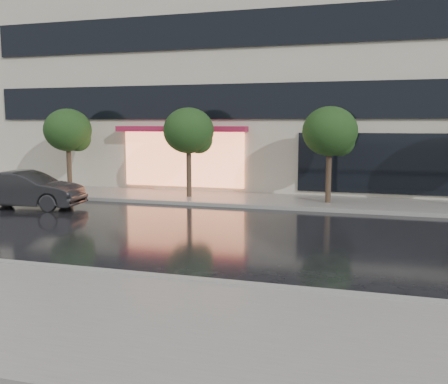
% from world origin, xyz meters
% --- Properties ---
extents(ground, '(120.00, 120.00, 0.00)m').
position_xyz_m(ground, '(0.00, 0.00, 0.00)').
color(ground, black).
rests_on(ground, ground).
extents(sidewalk_near, '(60.00, 4.50, 0.12)m').
position_xyz_m(sidewalk_near, '(0.00, -3.25, 0.06)').
color(sidewalk_near, slate).
rests_on(sidewalk_near, ground).
extents(sidewalk_far, '(60.00, 3.50, 0.12)m').
position_xyz_m(sidewalk_far, '(0.00, 10.25, 0.06)').
color(sidewalk_far, slate).
rests_on(sidewalk_far, ground).
extents(curb_near, '(60.00, 0.25, 0.14)m').
position_xyz_m(curb_near, '(0.00, -1.00, 0.07)').
color(curb_near, gray).
rests_on(curb_near, ground).
extents(curb_far, '(60.00, 0.25, 0.14)m').
position_xyz_m(curb_far, '(0.00, 8.50, 0.07)').
color(curb_far, gray).
rests_on(curb_far, ground).
extents(office_building, '(30.00, 12.76, 18.00)m').
position_xyz_m(office_building, '(-0.00, 17.97, 9.00)').
color(office_building, beige).
rests_on(office_building, ground).
extents(tree_far_west, '(2.20, 2.20, 3.99)m').
position_xyz_m(tree_far_west, '(-8.94, 10.03, 2.92)').
color(tree_far_west, '#33261C').
rests_on(tree_far_west, ground).
extents(tree_mid_west, '(2.20, 2.20, 3.99)m').
position_xyz_m(tree_mid_west, '(-2.94, 10.03, 2.92)').
color(tree_mid_west, '#33261C').
rests_on(tree_mid_west, ground).
extents(tree_mid_east, '(2.20, 2.20, 3.99)m').
position_xyz_m(tree_mid_east, '(3.06, 10.03, 2.92)').
color(tree_mid_east, '#33261C').
rests_on(tree_mid_east, ground).
extents(parked_car, '(4.59, 2.07, 1.46)m').
position_xyz_m(parked_car, '(-8.30, 6.00, 0.73)').
color(parked_car, black).
rests_on(parked_car, ground).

